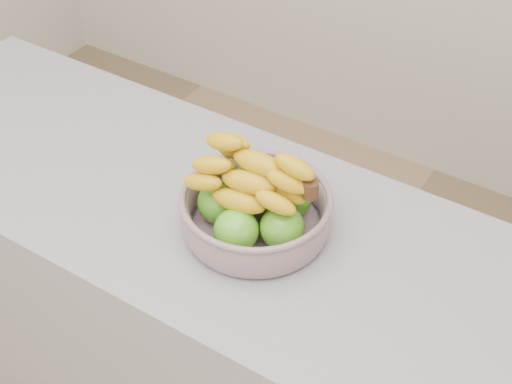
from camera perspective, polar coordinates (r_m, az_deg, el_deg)
counter at (r=1.85m, az=-1.39°, el=-12.40°), size 2.00×0.60×0.90m
fruit_bowl at (r=1.45m, az=-0.01°, el=-1.14°), size 0.31×0.31×0.20m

